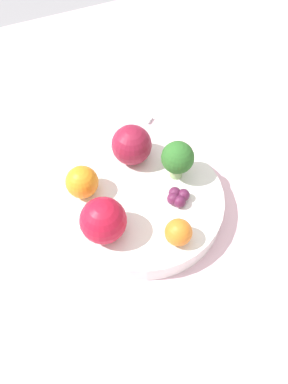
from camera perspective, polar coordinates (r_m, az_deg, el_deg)
name	(u,v)px	position (r m, az deg, el deg)	size (l,w,h in m)	color
ground_plane	(144,214)	(0.60, 0.00, -3.45)	(6.00, 6.00, 0.00)	gray
table_surface	(144,211)	(0.60, 0.00, -2.94)	(1.20, 1.20, 0.02)	silver
bowl	(144,202)	(0.57, 0.00, -1.53)	(0.24, 0.24, 0.03)	white
broccoli	(178,158)	(0.56, 5.13, 5.11)	(0.05, 0.05, 0.07)	#99C17A
apple_red	(132,145)	(0.58, -1.90, 7.18)	(0.06, 0.06, 0.06)	maroon
apple_green	(103,220)	(0.50, -6.23, -4.33)	(0.06, 0.06, 0.06)	#B7142D
orange_front	(178,232)	(0.51, 5.27, -6.14)	(0.04, 0.04, 0.04)	orange
orange_back	(82,182)	(0.55, -9.43, 1.52)	(0.05, 0.05, 0.05)	orange
grape_cluster	(178,197)	(0.55, 5.17, -0.77)	(0.04, 0.03, 0.02)	#5B1E42
spoon	(136,115)	(0.72, -1.24, 11.63)	(0.05, 0.06, 0.01)	silver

